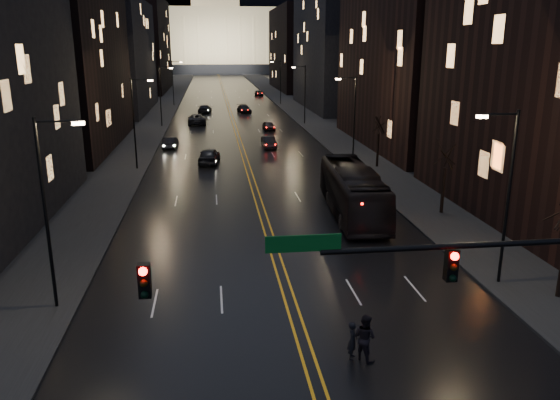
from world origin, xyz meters
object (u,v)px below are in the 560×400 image
object	(u,v)px
receding_car_a	(269,142)
pedestrian_a	(353,340)
bus	(353,191)
oncoming_car_a	(209,156)
traffic_signal	(525,276)
pedestrian_b	(365,337)
oncoming_car_b	(170,143)

from	to	relation	value
receding_car_a	pedestrian_a	distance (m)	46.29
bus	oncoming_car_a	bearing A→B (deg)	121.58
oncoming_car_a	receding_car_a	bearing A→B (deg)	-124.38
bus	oncoming_car_a	xyz separation A→B (m)	(-10.35, 19.41, -0.94)
traffic_signal	pedestrian_a	world-z (taller)	traffic_signal
pedestrian_a	pedestrian_b	size ratio (longest dim) A/B	0.81
oncoming_car_b	pedestrian_b	size ratio (longest dim) A/B	2.21
traffic_signal	oncoming_car_a	world-z (taller)	traffic_signal
bus	receding_car_a	size ratio (longest dim) A/B	3.11
oncoming_car_a	receding_car_a	world-z (taller)	oncoming_car_a
oncoming_car_a	pedestrian_b	bearing A→B (deg)	105.57
oncoming_car_b	pedestrian_a	size ratio (longest dim) A/B	2.71
oncoming_car_a	traffic_signal	bearing A→B (deg)	109.62
oncoming_car_a	oncoming_car_b	xyz separation A→B (m)	(-4.64, 9.31, -0.13)
traffic_signal	pedestrian_b	bearing A→B (deg)	132.84
traffic_signal	bus	bearing A→B (deg)	88.53
receding_car_a	pedestrian_b	size ratio (longest dim) A/B	2.12
oncoming_car_a	pedestrian_a	world-z (taller)	oncoming_car_a
oncoming_car_a	receding_car_a	distance (m)	10.91
traffic_signal	pedestrian_b	world-z (taller)	traffic_signal
traffic_signal	pedestrian_b	xyz separation A→B (m)	(-3.73, 4.02, -4.13)
traffic_signal	oncoming_car_a	distance (m)	43.50
oncoming_car_b	pedestrian_b	xyz separation A→B (m)	(10.68, -47.46, 0.26)
oncoming_car_a	pedestrian_b	world-z (taller)	pedestrian_b
receding_car_a	traffic_signal	bearing A→B (deg)	-89.99
bus	oncoming_car_b	world-z (taller)	bus
traffic_signal	oncoming_car_b	xyz separation A→B (m)	(-14.41, 51.48, -4.40)
traffic_signal	pedestrian_b	size ratio (longest dim) A/B	8.91
oncoming_car_b	traffic_signal	bearing A→B (deg)	109.12
pedestrian_a	pedestrian_b	world-z (taller)	pedestrian_b
oncoming_car_a	oncoming_car_b	world-z (taller)	oncoming_car_a
oncoming_car_b	pedestrian_b	world-z (taller)	pedestrian_b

